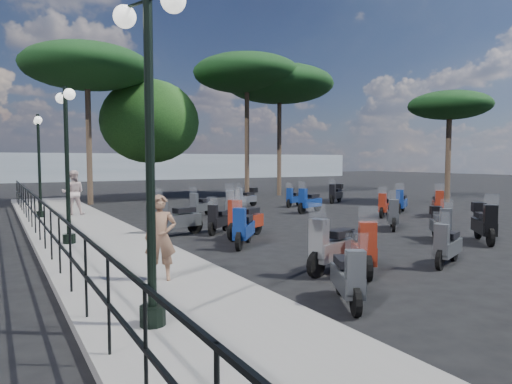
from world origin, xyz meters
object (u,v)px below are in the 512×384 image
scooter_17 (246,198)px  scooter_29 (336,194)px  pedestrian_far (73,193)px  scooter_28 (401,202)px  scooter_9 (245,221)px  scooter_14 (447,246)px  lamp_post_1 (67,155)px  scooter_3 (243,229)px  scooter_16 (309,202)px  scooter_2 (348,279)px  scooter_20 (484,223)px  lamp_post_2 (39,159)px  scooter_22 (385,206)px  scooter_1 (333,248)px  scooter_23 (294,198)px  scooter_10 (219,220)px  pine_0 (247,74)px  pine_1 (279,84)px  scooter_8 (362,249)px  scooter_15 (393,216)px  pine_2 (87,67)px  broadleaf_tree (150,122)px  scooter_21 (440,225)px  scooter_11 (230,205)px  scooter_4 (177,219)px  scooter_5 (200,206)px  scooter_27 (438,205)px  lamp_post_0 (150,136)px

scooter_17 → scooter_29: scooter_29 is taller
pedestrian_far → scooter_28: 13.41m
scooter_9 → scooter_14: 5.64m
lamp_post_1 → scooter_17: 11.51m
scooter_3 → scooter_16: (6.12, 5.33, -0.00)m
scooter_2 → scooter_16: scooter_16 is taller
scooter_20 → scooter_28: size_ratio=0.99×
pedestrian_far → lamp_post_2: bearing=20.5°
scooter_22 → scooter_1: bearing=96.8°
scooter_17 → scooter_23: (1.97, -1.18, -0.04)m
scooter_10 → pine_0: 15.40m
scooter_22 → scooter_23: size_ratio=1.03×
scooter_2 → pine_1: bearing=-91.5°
lamp_post_2 → scooter_8: lamp_post_2 is taller
lamp_post_2 → scooter_29: size_ratio=2.60×
scooter_10 → scooter_15: scooter_15 is taller
scooter_28 → scooter_29: bearing=-41.2°
pedestrian_far → pine_2: 8.31m
scooter_9 → scooter_15: size_ratio=1.26×
scooter_28 → pine_1: pine_1 is taller
scooter_16 → broadleaf_tree: 11.49m
lamp_post_1 → scooter_21: bearing=-28.3°
scooter_23 → scooter_29: 3.20m
lamp_post_1 → broadleaf_tree: bearing=60.0°
scooter_2 → scooter_15: 8.36m
scooter_2 → scooter_29: scooter_29 is taller
scooter_11 → scooter_10: bearing=86.2°
scooter_4 → scooter_21: (6.11, -4.46, -0.04)m
scooter_22 → scooter_2: bearing=100.1°
lamp_post_1 → broadleaf_tree: size_ratio=0.58×
scooter_5 → broadleaf_tree: size_ratio=0.20×
scooter_8 → lamp_post_1: bearing=-17.5°
scooter_29 → scooter_14: bearing=118.3°
scooter_2 → scooter_27: bearing=-118.9°
scooter_9 → scooter_14: scooter_9 is taller
pine_2 → scooter_5: bearing=-69.6°
scooter_27 → pine_0: 14.07m
scooter_9 → scooter_29: 11.81m
pedestrian_far → scooter_22: (10.82, -5.63, -0.58)m
scooter_10 → scooter_22: (7.51, 0.40, 0.02)m
scooter_20 → scooter_27: size_ratio=1.03×
lamp_post_1 → scooter_20: 11.21m
scooter_27 → pine_0: (-2.12, 12.06, 6.93)m
scooter_9 → scooter_23: (6.27, 6.53, -0.10)m
scooter_11 → scooter_27: bearing=-179.9°
scooter_3 → scooter_9: 1.36m
lamp_post_1 → scooter_23: (10.93, 5.76, -1.99)m
lamp_post_2 → scooter_4: 6.80m
scooter_28 → pine_1: size_ratio=0.17×
lamp_post_0 → scooter_20: 10.33m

